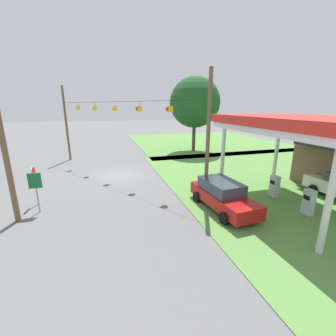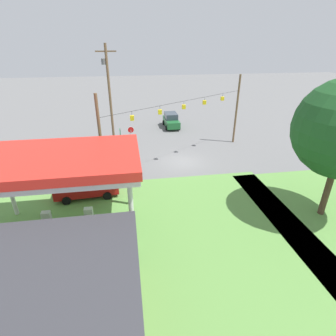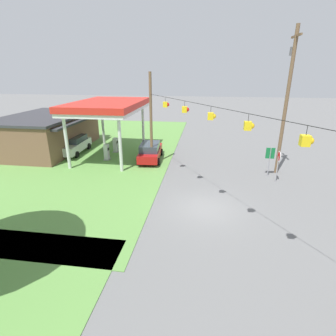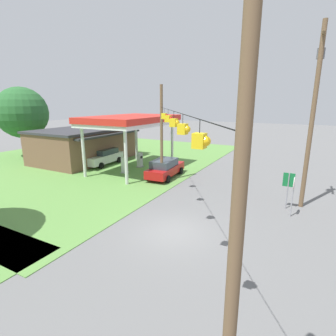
{
  "view_description": "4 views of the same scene",
  "coord_description": "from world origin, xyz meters",
  "px_view_note": "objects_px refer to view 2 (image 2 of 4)",
  "views": [
    {
      "loc": [
        20.1,
        -1.18,
        6.04
      ],
      "look_at": [
        3.67,
        3.6,
        1.3
      ],
      "focal_mm": 24.0,
      "sensor_mm": 36.0,
      "label": 1
    },
    {
      "loc": [
        5.5,
        24.76,
        11.49
      ],
      "look_at": [
        2.15,
        3.81,
        1.25
      ],
      "focal_mm": 28.0,
      "sensor_mm": 36.0,
      "label": 2
    },
    {
      "loc": [
        -14.91,
        0.27,
        8.18
      ],
      "look_at": [
        3.33,
        2.88,
        1.38
      ],
      "focal_mm": 28.0,
      "sensor_mm": 36.0,
      "label": 3
    },
    {
      "loc": [
        -11.47,
        -5.82,
        6.83
      ],
      "look_at": [
        5.43,
        3.21,
        1.97
      ],
      "focal_mm": 28.0,
      "sensor_mm": 36.0,
      "label": 4
    }
  ],
  "objects_px": {
    "stop_sign_roadside": "(131,132)",
    "utility_pole_main": "(109,93)",
    "fuel_pump_near": "(90,218)",
    "route_sign": "(120,134)",
    "gas_station_canopy": "(57,163)",
    "car_at_pumps_rear": "(44,268)",
    "car_on_crossroad": "(171,120)",
    "fuel_pump_far": "(48,222)",
    "car_at_pumps_front": "(88,186)"
  },
  "relations": [
    {
      "from": "fuel_pump_near",
      "to": "utility_pole_main",
      "type": "xyz_separation_m",
      "value": [
        -1.2,
        -15.62,
        5.6
      ]
    },
    {
      "from": "route_sign",
      "to": "fuel_pump_near",
      "type": "bearing_deg",
      "value": 82.01
    },
    {
      "from": "gas_station_canopy",
      "to": "car_at_pumps_front",
      "type": "relative_size",
      "value": 1.91
    },
    {
      "from": "car_at_pumps_front",
      "to": "stop_sign_roadside",
      "type": "xyz_separation_m",
      "value": [
        -3.87,
        -10.87,
        0.91
      ]
    },
    {
      "from": "car_at_pumps_rear",
      "to": "stop_sign_roadside",
      "type": "xyz_separation_m",
      "value": [
        -5.12,
        -19.33,
        0.9
      ]
    },
    {
      "from": "fuel_pump_far",
      "to": "gas_station_canopy",
      "type": "bearing_deg",
      "value": 179.93
    },
    {
      "from": "route_sign",
      "to": "utility_pole_main",
      "type": "bearing_deg",
      "value": -44.97
    },
    {
      "from": "fuel_pump_near",
      "to": "stop_sign_roadside",
      "type": "xyz_separation_m",
      "value": [
        -3.32,
        -15.1,
        1.08
      ]
    },
    {
      "from": "fuel_pump_far",
      "to": "stop_sign_roadside",
      "type": "distance_m",
      "value": 16.28
    },
    {
      "from": "gas_station_canopy",
      "to": "fuel_pump_near",
      "type": "height_order",
      "value": "gas_station_canopy"
    },
    {
      "from": "car_on_crossroad",
      "to": "fuel_pump_near",
      "type": "bearing_deg",
      "value": -23.13
    },
    {
      "from": "utility_pole_main",
      "to": "car_at_pumps_rear",
      "type": "bearing_deg",
      "value": 81.39
    },
    {
      "from": "fuel_pump_near",
      "to": "car_at_pumps_front",
      "type": "height_order",
      "value": "car_at_pumps_front"
    },
    {
      "from": "utility_pole_main",
      "to": "route_sign",
      "type": "bearing_deg",
      "value": 135.03
    },
    {
      "from": "gas_station_canopy",
      "to": "fuel_pump_near",
      "type": "relative_size",
      "value": 6.29
    },
    {
      "from": "gas_station_canopy",
      "to": "car_on_crossroad",
      "type": "xyz_separation_m",
      "value": [
        -10.74,
        -22.3,
        -3.93
      ]
    },
    {
      "from": "fuel_pump_near",
      "to": "stop_sign_roadside",
      "type": "height_order",
      "value": "stop_sign_roadside"
    },
    {
      "from": "fuel_pump_near",
      "to": "fuel_pump_far",
      "type": "distance_m",
      "value": 2.68
    },
    {
      "from": "car_on_crossroad",
      "to": "utility_pole_main",
      "type": "relative_size",
      "value": 0.41
    },
    {
      "from": "utility_pole_main",
      "to": "car_on_crossroad",
      "type": "bearing_deg",
      "value": -140.84
    },
    {
      "from": "car_at_pumps_front",
      "to": "fuel_pump_near",
      "type": "bearing_deg",
      "value": 93.1
    },
    {
      "from": "fuel_pump_near",
      "to": "utility_pole_main",
      "type": "height_order",
      "value": "utility_pole_main"
    },
    {
      "from": "stop_sign_roadside",
      "to": "utility_pole_main",
      "type": "height_order",
      "value": "utility_pole_main"
    },
    {
      "from": "route_sign",
      "to": "car_at_pumps_rear",
      "type": "bearing_deg",
      "value": 78.47
    },
    {
      "from": "stop_sign_roadside",
      "to": "route_sign",
      "type": "bearing_deg",
      "value": -164.39
    },
    {
      "from": "gas_station_canopy",
      "to": "stop_sign_roadside",
      "type": "bearing_deg",
      "value": -107.15
    },
    {
      "from": "car_on_crossroad",
      "to": "fuel_pump_far",
      "type": "bearing_deg",
      "value": -28.72
    },
    {
      "from": "fuel_pump_far",
      "to": "car_on_crossroad",
      "type": "distance_m",
      "value": 25.36
    },
    {
      "from": "gas_station_canopy",
      "to": "car_at_pumps_rear",
      "type": "distance_m",
      "value": 5.88
    },
    {
      "from": "gas_station_canopy",
      "to": "route_sign",
      "type": "height_order",
      "value": "gas_station_canopy"
    },
    {
      "from": "car_on_crossroad",
      "to": "route_sign",
      "type": "xyz_separation_m",
      "value": [
        7.33,
        7.54,
        0.67
      ]
    },
    {
      "from": "gas_station_canopy",
      "to": "car_at_pumps_rear",
      "type": "bearing_deg",
      "value": 83.73
    },
    {
      "from": "car_at_pumps_rear",
      "to": "car_on_crossroad",
      "type": "distance_m",
      "value": 28.79
    },
    {
      "from": "stop_sign_roadside",
      "to": "utility_pole_main",
      "type": "xyz_separation_m",
      "value": [
        2.12,
        -0.52,
        4.52
      ]
    },
    {
      "from": "fuel_pump_far",
      "to": "fuel_pump_near",
      "type": "bearing_deg",
      "value": 180.0
    },
    {
      "from": "car_at_pumps_front",
      "to": "fuel_pump_far",
      "type": "bearing_deg",
      "value": 58.99
    },
    {
      "from": "fuel_pump_near",
      "to": "route_sign",
      "type": "bearing_deg",
      "value": -97.99
    },
    {
      "from": "fuel_pump_near",
      "to": "route_sign",
      "type": "height_order",
      "value": "route_sign"
    },
    {
      "from": "route_sign",
      "to": "utility_pole_main",
      "type": "height_order",
      "value": "utility_pole_main"
    },
    {
      "from": "car_at_pumps_rear",
      "to": "route_sign",
      "type": "distance_m",
      "value": 19.39
    },
    {
      "from": "gas_station_canopy",
      "to": "utility_pole_main",
      "type": "distance_m",
      "value": 15.88
    },
    {
      "from": "stop_sign_roadside",
      "to": "car_at_pumps_rear",
      "type": "bearing_deg",
      "value": -104.84
    },
    {
      "from": "car_on_crossroad",
      "to": "car_at_pumps_rear",
      "type": "bearing_deg",
      "value": -23.17
    },
    {
      "from": "fuel_pump_near",
      "to": "route_sign",
      "type": "relative_size",
      "value": 0.65
    },
    {
      "from": "stop_sign_roadside",
      "to": "utility_pole_main",
      "type": "distance_m",
      "value": 5.02
    },
    {
      "from": "car_at_pumps_rear",
      "to": "fuel_pump_near",
      "type": "bearing_deg",
      "value": 64.4
    },
    {
      "from": "gas_station_canopy",
      "to": "route_sign",
      "type": "xyz_separation_m",
      "value": [
        -3.41,
        -14.75,
        -3.26
      ]
    },
    {
      "from": "gas_station_canopy",
      "to": "fuel_pump_near",
      "type": "xyz_separation_m",
      "value": [
        -1.34,
        -0.0,
        -4.23
      ]
    },
    {
      "from": "gas_station_canopy",
      "to": "stop_sign_roadside",
      "type": "distance_m",
      "value": 16.12
    },
    {
      "from": "fuel_pump_near",
      "to": "utility_pole_main",
      "type": "relative_size",
      "value": 0.14
    }
  ]
}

